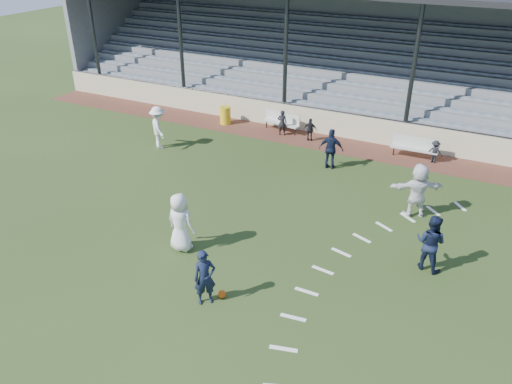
# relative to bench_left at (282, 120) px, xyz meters

# --- Properties ---
(ground) EXTENTS (90.00, 90.00, 0.00)m
(ground) POSITION_rel_bench_left_xyz_m (2.82, -10.97, -0.58)
(ground) COLOR #2A3E19
(ground) RESTS_ON ground
(cinder_track) EXTENTS (34.00, 2.00, 0.02)m
(cinder_track) POSITION_rel_bench_left_xyz_m (2.82, -0.47, -0.57)
(cinder_track) COLOR #542D21
(cinder_track) RESTS_ON ground
(retaining_wall) EXTENTS (34.00, 0.18, 1.20)m
(retaining_wall) POSITION_rel_bench_left_xyz_m (2.82, 0.58, 0.02)
(retaining_wall) COLOR beige
(retaining_wall) RESTS_ON ground
(bench_left) EXTENTS (2.04, 0.80, 0.95)m
(bench_left) POSITION_rel_bench_left_xyz_m (0.00, 0.00, 0.00)
(bench_left) COLOR beige
(bench_left) RESTS_ON cinder_track
(bench_right) EXTENTS (2.01, 0.51, 0.95)m
(bench_right) POSITION_rel_bench_left_xyz_m (6.53, -0.32, 0.00)
(bench_right) COLOR beige
(bench_right) RESTS_ON cinder_track
(trash_bin) EXTENTS (0.55, 0.55, 0.89)m
(trash_bin) POSITION_rel_bench_left_xyz_m (-2.99, -0.38, -0.12)
(trash_bin) COLOR gold
(trash_bin) RESTS_ON cinder_track
(football) EXTENTS (0.22, 0.22, 0.22)m
(football) POSITION_rel_bench_left_xyz_m (3.66, -12.24, -0.47)
(football) COLOR #D14D0C
(football) RESTS_ON ground
(player_white_lead) EXTENTS (1.00, 0.70, 1.96)m
(player_white_lead) POSITION_rel_bench_left_xyz_m (1.34, -10.76, 0.39)
(player_white_lead) COLOR white
(player_white_lead) RESTS_ON ground
(player_navy_lead) EXTENTS (0.71, 0.70, 1.64)m
(player_navy_lead) POSITION_rel_bench_left_xyz_m (3.35, -12.59, 0.24)
(player_navy_lead) COLOR #121A33
(player_navy_lead) RESTS_ON ground
(player_navy_mid) EXTENTS (1.01, 0.86, 1.81)m
(player_navy_mid) POSITION_rel_bench_left_xyz_m (8.47, -8.31, 0.32)
(player_navy_mid) COLOR #121A33
(player_navy_mid) RESTS_ON ground
(player_white_wing) EXTENTS (1.43, 1.36, 1.95)m
(player_white_wing) POSITION_rel_bench_left_xyz_m (-4.17, -4.40, 0.39)
(player_white_wing) COLOR white
(player_white_wing) RESTS_ON ground
(player_navy_wing) EXTENTS (1.07, 0.57, 1.74)m
(player_navy_wing) POSITION_rel_bench_left_xyz_m (3.57, -2.99, 0.29)
(player_navy_wing) COLOR #121A33
(player_navy_wing) RESTS_ON ground
(player_white_back) EXTENTS (1.91, 1.38, 1.99)m
(player_white_back) POSITION_rel_bench_left_xyz_m (7.52, -5.34, 0.41)
(player_white_back) COLOR white
(player_white_back) RESTS_ON ground
(sub_left_near) EXTENTS (0.53, 0.43, 1.25)m
(sub_left_near) POSITION_rel_bench_left_xyz_m (0.26, -0.52, 0.06)
(sub_left_near) COLOR black
(sub_left_near) RESTS_ON cinder_track
(sub_left_far) EXTENTS (0.68, 0.38, 1.10)m
(sub_left_far) POSITION_rel_bench_left_xyz_m (1.74, -0.58, -0.01)
(sub_left_far) COLOR black
(sub_left_far) RESTS_ON cinder_track
(sub_right) EXTENTS (0.68, 0.43, 1.00)m
(sub_right) POSITION_rel_bench_left_xyz_m (7.40, -0.49, -0.06)
(sub_right) COLOR black
(sub_right) RESTS_ON cinder_track
(grandstand) EXTENTS (34.60, 9.00, 6.61)m
(grandstand) POSITION_rel_bench_left_xyz_m (2.83, 5.30, 1.62)
(grandstand) COLOR gray
(grandstand) RESTS_ON ground
(penalty_arc) EXTENTS (3.89, 14.63, 0.01)m
(penalty_arc) POSITION_rel_bench_left_xyz_m (6.94, -10.97, -0.58)
(penalty_arc) COLOR white
(penalty_arc) RESTS_ON ground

